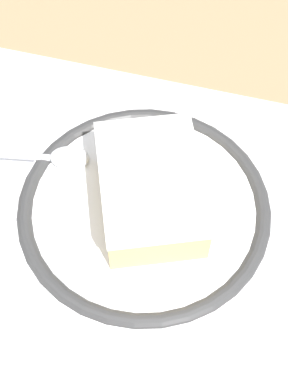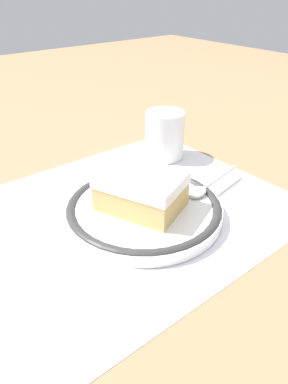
# 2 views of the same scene
# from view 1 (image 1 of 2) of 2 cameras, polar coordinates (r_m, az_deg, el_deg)

# --- Properties ---
(ground_plane) EXTENTS (2.40, 2.40, 0.00)m
(ground_plane) POSITION_cam_1_polar(r_m,az_deg,el_deg) (0.43, 2.47, -6.04)
(ground_plane) COLOR #9E7551
(placemat) EXTENTS (0.46, 0.35, 0.00)m
(placemat) POSITION_cam_1_polar(r_m,az_deg,el_deg) (0.43, 2.48, -6.00)
(placemat) COLOR white
(placemat) RESTS_ON ground_plane
(plate) EXTENTS (0.20, 0.20, 0.02)m
(plate) POSITION_cam_1_polar(r_m,az_deg,el_deg) (0.43, 0.00, -1.83)
(plate) COLOR white
(plate) RESTS_ON placemat
(cake_slice) EXTENTS (0.11, 0.12, 0.05)m
(cake_slice) POSITION_cam_1_polar(r_m,az_deg,el_deg) (0.41, 0.71, 0.23)
(cake_slice) COLOR #DBB76B
(cake_slice) RESTS_ON plate
(spoon) EXTENTS (0.12, 0.04, 0.01)m
(spoon) POSITION_cam_1_polar(r_m,az_deg,el_deg) (0.46, -9.90, 3.67)
(spoon) COLOR silver
(spoon) RESTS_ON plate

